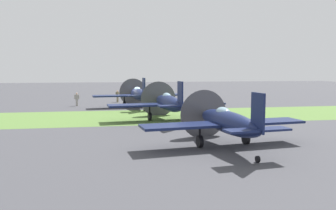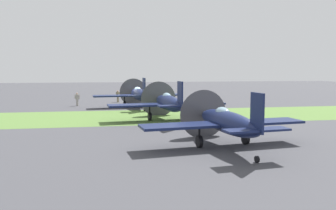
{
  "view_description": "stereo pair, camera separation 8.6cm",
  "coord_description": "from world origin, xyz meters",
  "px_view_note": "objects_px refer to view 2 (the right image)",
  "views": [
    {
      "loc": [
        -3.37,
        -43.46,
        4.83
      ],
      "look_at": [
        2.14,
        -12.35,
        1.48
      ],
      "focal_mm": 36.77,
      "sensor_mm": 36.0,
      "label": 1
    },
    {
      "loc": [
        -3.29,
        -43.48,
        4.83
      ],
      "look_at": [
        2.14,
        -12.35,
        1.48
      ],
      "focal_mm": 36.77,
      "sensor_mm": 36.0,
      "label": 2
    }
  ],
  "objects_px": {
    "airplane_lead": "(138,94)",
    "airplane_wingman": "(168,103)",
    "fuel_drum": "(219,110)",
    "supply_crate": "(207,104)",
    "runway_marker_cone": "(200,106)",
    "ground_crew_chief": "(118,96)",
    "ground_crew_mechanic": "(77,99)",
    "airplane_trail": "(226,122)"
  },
  "relations": [
    {
      "from": "airplane_lead",
      "to": "airplane_wingman",
      "type": "distance_m",
      "value": 11.49
    },
    {
      "from": "fuel_drum",
      "to": "supply_crate",
      "type": "relative_size",
      "value": 1.0
    },
    {
      "from": "airplane_wingman",
      "to": "runway_marker_cone",
      "type": "relative_size",
      "value": 25.44
    },
    {
      "from": "ground_crew_chief",
      "to": "ground_crew_mechanic",
      "type": "distance_m",
      "value": 6.76
    },
    {
      "from": "airplane_lead",
      "to": "ground_crew_mechanic",
      "type": "bearing_deg",
      "value": 152.61
    },
    {
      "from": "ground_crew_mechanic",
      "to": "supply_crate",
      "type": "height_order",
      "value": "ground_crew_mechanic"
    },
    {
      "from": "ground_crew_mechanic",
      "to": "supply_crate",
      "type": "bearing_deg",
      "value": 155.49
    },
    {
      "from": "airplane_lead",
      "to": "supply_crate",
      "type": "bearing_deg",
      "value": -8.18
    },
    {
      "from": "ground_crew_mechanic",
      "to": "airplane_trail",
      "type": "bearing_deg",
      "value": 100.98
    },
    {
      "from": "ground_crew_mechanic",
      "to": "fuel_drum",
      "type": "distance_m",
      "value": 19.03
    },
    {
      "from": "airplane_trail",
      "to": "runway_marker_cone",
      "type": "relative_size",
      "value": 24.23
    },
    {
      "from": "airplane_lead",
      "to": "fuel_drum",
      "type": "relative_size",
      "value": 12.41
    },
    {
      "from": "ground_crew_mechanic",
      "to": "runway_marker_cone",
      "type": "bearing_deg",
      "value": 148.3
    },
    {
      "from": "ground_crew_chief",
      "to": "runway_marker_cone",
      "type": "bearing_deg",
      "value": -77.74
    },
    {
      "from": "ground_crew_mechanic",
      "to": "ground_crew_chief",
      "type": "bearing_deg",
      "value": -154.5
    },
    {
      "from": "fuel_drum",
      "to": "runway_marker_cone",
      "type": "distance_m",
      "value": 5.53
    },
    {
      "from": "ground_crew_chief",
      "to": "fuel_drum",
      "type": "relative_size",
      "value": 1.92
    },
    {
      "from": "airplane_wingman",
      "to": "ground_crew_mechanic",
      "type": "bearing_deg",
      "value": 117.78
    },
    {
      "from": "ground_crew_chief",
      "to": "ground_crew_mechanic",
      "type": "relative_size",
      "value": 1.0
    },
    {
      "from": "ground_crew_chief",
      "to": "fuel_drum",
      "type": "xyz_separation_m",
      "value": [
        10.29,
        -14.98,
        -0.46
      ]
    },
    {
      "from": "runway_marker_cone",
      "to": "ground_crew_chief",
      "type": "bearing_deg",
      "value": 135.78
    },
    {
      "from": "airplane_wingman",
      "to": "airplane_lead",
      "type": "bearing_deg",
      "value": 93.57
    },
    {
      "from": "ground_crew_mechanic",
      "to": "fuel_drum",
      "type": "xyz_separation_m",
      "value": [
        15.64,
        -10.84,
        -0.46
      ]
    },
    {
      "from": "airplane_trail",
      "to": "supply_crate",
      "type": "height_order",
      "value": "airplane_trail"
    },
    {
      "from": "runway_marker_cone",
      "to": "fuel_drum",
      "type": "bearing_deg",
      "value": -84.29
    },
    {
      "from": "airplane_lead",
      "to": "runway_marker_cone",
      "type": "height_order",
      "value": "airplane_lead"
    },
    {
      "from": "ground_crew_chief",
      "to": "fuel_drum",
      "type": "bearing_deg",
      "value": -89.03
    },
    {
      "from": "ground_crew_chief",
      "to": "ground_crew_mechanic",
      "type": "height_order",
      "value": "same"
    },
    {
      "from": "airplane_wingman",
      "to": "airplane_trail",
      "type": "distance_m",
      "value": 11.5
    },
    {
      "from": "ground_crew_chief",
      "to": "runway_marker_cone",
      "type": "height_order",
      "value": "ground_crew_chief"
    },
    {
      "from": "airplane_wingman",
      "to": "ground_crew_chief",
      "type": "height_order",
      "value": "airplane_wingman"
    },
    {
      "from": "airplane_lead",
      "to": "airplane_trail",
      "type": "distance_m",
      "value": 22.98
    },
    {
      "from": "supply_crate",
      "to": "airplane_wingman",
      "type": "bearing_deg",
      "value": -122.64
    },
    {
      "from": "fuel_drum",
      "to": "supply_crate",
      "type": "height_order",
      "value": "fuel_drum"
    },
    {
      "from": "airplane_wingman",
      "to": "ground_crew_mechanic",
      "type": "xyz_separation_m",
      "value": [
        -9.47,
        14.48,
        -0.75
      ]
    },
    {
      "from": "supply_crate",
      "to": "runway_marker_cone",
      "type": "relative_size",
      "value": 2.05
    },
    {
      "from": "airplane_wingman",
      "to": "runway_marker_cone",
      "type": "bearing_deg",
      "value": 53.01
    },
    {
      "from": "airplane_lead",
      "to": "runway_marker_cone",
      "type": "distance_m",
      "value": 7.87
    },
    {
      "from": "ground_crew_chief",
      "to": "supply_crate",
      "type": "height_order",
      "value": "ground_crew_chief"
    },
    {
      "from": "runway_marker_cone",
      "to": "supply_crate",
      "type": "bearing_deg",
      "value": 52.26
    },
    {
      "from": "airplane_lead",
      "to": "runway_marker_cone",
      "type": "relative_size",
      "value": 25.38
    },
    {
      "from": "fuel_drum",
      "to": "runway_marker_cone",
      "type": "relative_size",
      "value": 2.05
    }
  ]
}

